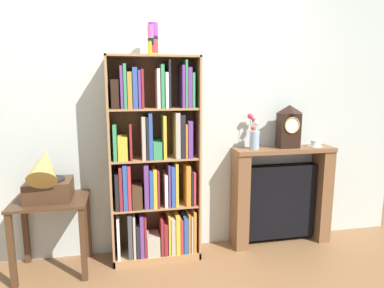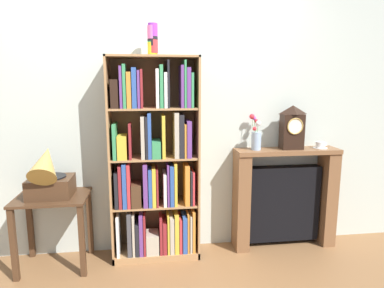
{
  "view_description": "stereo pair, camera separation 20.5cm",
  "coord_description": "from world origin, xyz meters",
  "px_view_note": "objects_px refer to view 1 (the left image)",
  "views": [
    {
      "loc": [
        -0.26,
        -2.76,
        1.56
      ],
      "look_at": [
        0.33,
        0.1,
        1.03
      ],
      "focal_mm": 31.44,
      "sensor_mm": 36.0,
      "label": 1
    },
    {
      "loc": [
        -0.05,
        -2.79,
        1.56
      ],
      "look_at": [
        0.33,
        0.1,
        1.03
      ],
      "focal_mm": 31.44,
      "sensor_mm": 36.0,
      "label": 2
    }
  ],
  "objects_px": {
    "side_table_left": "(51,217)",
    "bookshelf": "(155,171)",
    "gramophone": "(47,179)",
    "mantel_clock": "(289,126)",
    "cup_stack": "(153,39)",
    "fireplace_mantel": "(281,196)",
    "teacup_with_saucer": "(315,144)",
    "flower_vase": "(254,136)"
  },
  "relations": [
    {
      "from": "cup_stack",
      "to": "gramophone",
      "type": "height_order",
      "value": "cup_stack"
    },
    {
      "from": "side_table_left",
      "to": "mantel_clock",
      "type": "relative_size",
      "value": 1.56
    },
    {
      "from": "cup_stack",
      "to": "side_table_left",
      "type": "xyz_separation_m",
      "value": [
        -0.87,
        -0.06,
        -1.43
      ]
    },
    {
      "from": "bookshelf",
      "to": "fireplace_mantel",
      "type": "relative_size",
      "value": 1.83
    },
    {
      "from": "bookshelf",
      "to": "side_table_left",
      "type": "bearing_deg",
      "value": -175.61
    },
    {
      "from": "mantel_clock",
      "to": "teacup_with_saucer",
      "type": "relative_size",
      "value": 2.96
    },
    {
      "from": "gramophone",
      "to": "mantel_clock",
      "type": "distance_m",
      "value": 2.16
    },
    {
      "from": "teacup_with_saucer",
      "to": "gramophone",
      "type": "bearing_deg",
      "value": -176.37
    },
    {
      "from": "bookshelf",
      "to": "fireplace_mantel",
      "type": "distance_m",
      "value": 1.28
    },
    {
      "from": "cup_stack",
      "to": "teacup_with_saucer",
      "type": "distance_m",
      "value": 1.81
    },
    {
      "from": "cup_stack",
      "to": "gramophone",
      "type": "distance_m",
      "value": 1.4
    },
    {
      "from": "flower_vase",
      "to": "teacup_with_saucer",
      "type": "distance_m",
      "value": 0.64
    },
    {
      "from": "mantel_clock",
      "to": "flower_vase",
      "type": "distance_m",
      "value": 0.35
    },
    {
      "from": "bookshelf",
      "to": "gramophone",
      "type": "bearing_deg",
      "value": -172.34
    },
    {
      "from": "cup_stack",
      "to": "gramophone",
      "type": "bearing_deg",
      "value": -173.09
    },
    {
      "from": "gramophone",
      "to": "mantel_clock",
      "type": "xyz_separation_m",
      "value": [
        2.13,
        0.15,
        0.34
      ]
    },
    {
      "from": "bookshelf",
      "to": "side_table_left",
      "type": "xyz_separation_m",
      "value": [
        -0.86,
        -0.07,
        -0.33
      ]
    },
    {
      "from": "flower_vase",
      "to": "teacup_with_saucer",
      "type": "height_order",
      "value": "flower_vase"
    },
    {
      "from": "cup_stack",
      "to": "flower_vase",
      "type": "bearing_deg",
      "value": 3.54
    },
    {
      "from": "side_table_left",
      "to": "cup_stack",
      "type": "bearing_deg",
      "value": 3.65
    },
    {
      "from": "side_table_left",
      "to": "teacup_with_saucer",
      "type": "xyz_separation_m",
      "value": [
        2.42,
        0.1,
        0.51
      ]
    },
    {
      "from": "mantel_clock",
      "to": "flower_vase",
      "type": "xyz_separation_m",
      "value": [
        -0.34,
        0.01,
        -0.08
      ]
    },
    {
      "from": "cup_stack",
      "to": "flower_vase",
      "type": "distance_m",
      "value": 1.24
    },
    {
      "from": "bookshelf",
      "to": "gramophone",
      "type": "xyz_separation_m",
      "value": [
        -0.86,
        -0.12,
        0.01
      ]
    },
    {
      "from": "mantel_clock",
      "to": "teacup_with_saucer",
      "type": "xyz_separation_m",
      "value": [
        0.29,
        0.0,
        -0.18
      ]
    },
    {
      "from": "gramophone",
      "to": "side_table_left",
      "type": "bearing_deg",
      "value": 90.0
    },
    {
      "from": "gramophone",
      "to": "fireplace_mantel",
      "type": "distance_m",
      "value": 2.13
    },
    {
      "from": "gramophone",
      "to": "bookshelf",
      "type": "bearing_deg",
      "value": 7.66
    },
    {
      "from": "gramophone",
      "to": "cup_stack",
      "type": "bearing_deg",
      "value": 6.91
    },
    {
      "from": "bookshelf",
      "to": "fireplace_mantel",
      "type": "height_order",
      "value": "bookshelf"
    },
    {
      "from": "side_table_left",
      "to": "teacup_with_saucer",
      "type": "height_order",
      "value": "teacup_with_saucer"
    },
    {
      "from": "mantel_clock",
      "to": "flower_vase",
      "type": "bearing_deg",
      "value": 178.1
    },
    {
      "from": "gramophone",
      "to": "mantel_clock",
      "type": "bearing_deg",
      "value": 4.06
    },
    {
      "from": "bookshelf",
      "to": "mantel_clock",
      "type": "distance_m",
      "value": 1.32
    },
    {
      "from": "fireplace_mantel",
      "to": "flower_vase",
      "type": "xyz_separation_m",
      "value": [
        -0.3,
        -0.01,
        0.61
      ]
    },
    {
      "from": "fireplace_mantel",
      "to": "bookshelf",
      "type": "bearing_deg",
      "value": -177.37
    },
    {
      "from": "flower_vase",
      "to": "side_table_left",
      "type": "bearing_deg",
      "value": -176.41
    },
    {
      "from": "cup_stack",
      "to": "side_table_left",
      "type": "height_order",
      "value": "cup_stack"
    },
    {
      "from": "cup_stack",
      "to": "side_table_left",
      "type": "bearing_deg",
      "value": -176.35
    },
    {
      "from": "side_table_left",
      "to": "bookshelf",
      "type": "bearing_deg",
      "value": 4.39
    },
    {
      "from": "bookshelf",
      "to": "gramophone",
      "type": "height_order",
      "value": "bookshelf"
    },
    {
      "from": "side_table_left",
      "to": "mantel_clock",
      "type": "bearing_deg",
      "value": 2.72
    }
  ]
}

